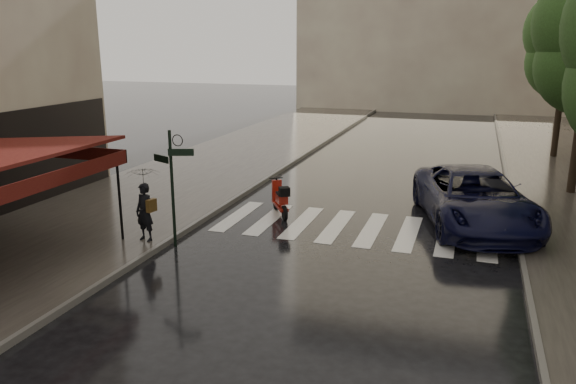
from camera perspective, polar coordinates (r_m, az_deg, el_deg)
The scene contains 10 objects.
ground at distance 12.31m, azimuth -13.38°, elevation -10.60°, with size 120.00×120.00×0.00m, color black.
sidewalk_near at distance 24.38m, azimuth -7.73°, elevation 2.54°, with size 6.00×60.00×0.12m, color #38332D.
curb_near at distance 23.22m, azimuth -0.94°, elevation 2.09°, with size 0.12×60.00×0.16m, color #595651.
curb_far at distance 22.01m, azimuth 21.49°, elevation 0.32°, with size 0.12×60.00×0.16m, color #595651.
crosswalk at distance 16.51m, azimuth 6.69°, elevation -3.61°, with size 7.85×3.20×0.01m.
signpost at distance 14.73m, azimuth -11.69°, elevation 1.29°, with size 1.17×0.29×3.10m.
tree_far at distance 28.59m, azimuth 26.55°, elevation 13.85°, with size 3.80×3.80×8.16m.
pedestrian_with_umbrella at distance 15.08m, azimuth -14.53°, elevation 0.98°, with size 1.09×1.10×2.39m.
scooter at distance 17.44m, azimuth -0.76°, elevation -0.81°, with size 0.99×1.43×1.07m.
parked_car at distance 17.28m, azimuth 18.43°, elevation -0.61°, with size 2.75×5.96×1.66m, color black.
Camera 1 is at (6.07, -9.36, 5.21)m, focal length 35.00 mm.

